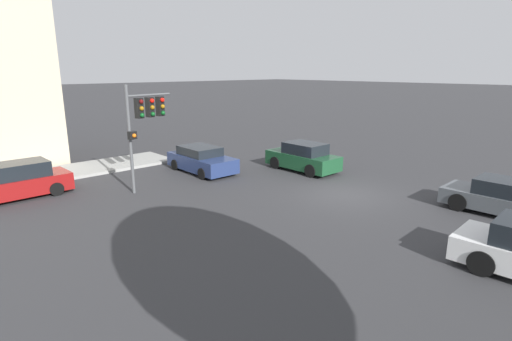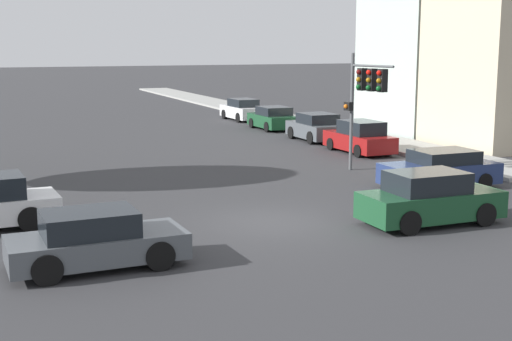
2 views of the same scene
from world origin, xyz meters
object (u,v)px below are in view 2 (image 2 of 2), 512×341
crossing_car_1 (430,199)px  parked_car_2 (273,119)px  parked_car_0 (360,138)px  crossing_car_0 (95,241)px  parked_car_1 (316,128)px  crossing_car_3 (440,170)px  traffic_signal (365,88)px  parked_car_3 (242,110)px

crossing_car_1 → parked_car_2: 23.79m
parked_car_0 → crossing_car_0: bearing=130.2°
parked_car_0 → parked_car_1: (0.10, 4.74, -0.01)m
crossing_car_0 → crossing_car_3: (13.40, 4.71, 0.01)m
crossing_car_1 → crossing_car_3: (3.61, 4.30, -0.07)m
crossing_car_3 → parked_car_1: 13.37m
traffic_signal → parked_car_1: size_ratio=1.25×
crossing_car_3 → parked_car_0: parked_car_0 is taller
traffic_signal → parked_car_1: traffic_signal is taller
parked_car_3 → parked_car_2: bearing=175.9°
parked_car_2 → parked_car_3: 5.71m
crossing_car_1 → crossing_car_0: bearing=-177.2°
crossing_car_0 → parked_car_2: parked_car_2 is taller
parked_car_1 → parked_car_2: bearing=1.3°
traffic_signal → parked_car_0: size_ratio=1.17×
crossing_car_0 → parked_car_0: parked_car_0 is taller
crossing_car_1 → parked_car_1: (5.37, 17.55, -0.03)m
crossing_car_0 → parked_car_0: (15.06, 13.22, 0.07)m
crossing_car_3 → parked_car_1: parked_car_1 is taller
parked_car_1 → parked_car_2: size_ratio=1.02×
crossing_car_1 → crossing_car_3: size_ratio=0.97×
crossing_car_3 → parked_car_3: parked_car_3 is taller
crossing_car_1 → parked_car_2: bearing=77.6°
parked_car_0 → crossing_car_1: bearing=156.6°
parked_car_3 → crossing_car_1: bearing=167.3°
parked_car_2 → crossing_car_0: bearing=147.0°
crossing_car_0 → parked_car_3: bearing=61.0°
traffic_signal → parked_car_0: 6.16m
crossing_car_3 → parked_car_0: bearing=-100.1°
traffic_signal → parked_car_3: size_ratio=1.17×
crossing_car_0 → crossing_car_1: (9.79, 0.41, 0.08)m
traffic_signal → parked_car_1: (2.78, 9.55, -2.76)m
parked_car_1 → traffic_signal: bearing=164.3°
traffic_signal → crossing_car_0: traffic_signal is taller
parked_car_0 → parked_car_3: parked_car_0 is taller
crossing_car_3 → parked_car_3: (1.90, 24.60, 0.04)m
crossing_car_0 → parked_car_2: bearing=56.0°
traffic_signal → parked_car_2: 15.68m
crossing_car_1 → parked_car_3: 29.42m
traffic_signal → parked_car_2: size_ratio=1.27×
crossing_car_0 → parked_car_1: bearing=48.4°
crossing_car_3 → parked_car_2: 18.97m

